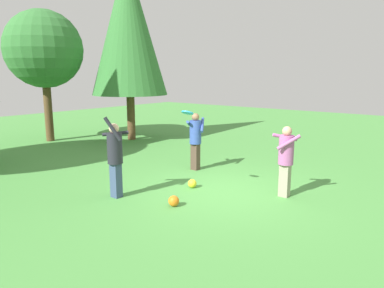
# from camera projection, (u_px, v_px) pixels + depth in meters

# --- Properties ---
(ground_plane) EXTENTS (40.00, 40.00, 0.00)m
(ground_plane) POSITION_uv_depth(u_px,v_px,m) (222.00, 191.00, 8.70)
(ground_plane) COLOR #4C9342
(person_thrower) EXTENTS (0.68, 0.68, 1.88)m
(person_thrower) POSITION_uv_depth(u_px,v_px,m) (115.00, 154.00, 8.12)
(person_thrower) COLOR #38476B
(person_thrower) RESTS_ON ground_plane
(person_catcher) EXTENTS (0.71, 0.72, 1.63)m
(person_catcher) POSITION_uv_depth(u_px,v_px,m) (286.00, 156.00, 8.18)
(person_catcher) COLOR gray
(person_catcher) RESTS_ON ground_plane
(person_bystander) EXTENTS (0.72, 0.70, 1.67)m
(person_bystander) POSITION_uv_depth(u_px,v_px,m) (195.00, 137.00, 10.50)
(person_bystander) COLOR #4C382D
(person_bystander) RESTS_ON ground_plane
(frisbee) EXTENTS (0.29, 0.30, 0.12)m
(frisbee) POSITION_uv_depth(u_px,v_px,m) (187.00, 113.00, 8.05)
(frisbee) COLOR #2393D1
(ball_yellow) EXTENTS (0.22, 0.22, 0.22)m
(ball_yellow) POSITION_uv_depth(u_px,v_px,m) (192.00, 183.00, 8.96)
(ball_yellow) COLOR yellow
(ball_yellow) RESTS_ON ground_plane
(ball_orange) EXTENTS (0.23, 0.23, 0.23)m
(ball_orange) POSITION_uv_depth(u_px,v_px,m) (174.00, 201.00, 7.71)
(ball_orange) COLOR orange
(ball_orange) RESTS_ON ground_plane
(tree_right) EXTENTS (3.12, 3.12, 7.45)m
(tree_right) POSITION_uv_depth(u_px,v_px,m) (128.00, 27.00, 14.75)
(tree_right) COLOR brown
(tree_right) RESTS_ON ground_plane
(tree_center) EXTENTS (3.10, 3.10, 5.30)m
(tree_center) POSITION_uv_depth(u_px,v_px,m) (44.00, 50.00, 14.57)
(tree_center) COLOR brown
(tree_center) RESTS_ON ground_plane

